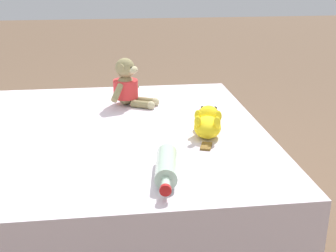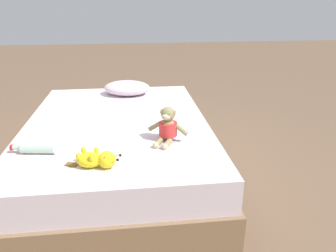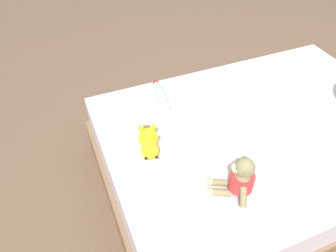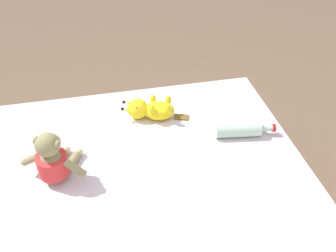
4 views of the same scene
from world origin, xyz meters
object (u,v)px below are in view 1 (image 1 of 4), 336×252
object	(u,v)px
bed	(40,185)
plush_yellow_creature	(208,122)
plush_monkey	(128,86)
glass_bottle	(167,167)

from	to	relation	value
bed	plush_yellow_creature	xyz separation A→B (m)	(-0.09, -0.72, 0.29)
plush_monkey	glass_bottle	world-z (taller)	plush_monkey
plush_yellow_creature	glass_bottle	bearing A→B (deg)	149.87
plush_monkey	plush_yellow_creature	bearing A→B (deg)	-144.62
plush_monkey	plush_yellow_creature	size ratio (longest dim) A/B	0.82
bed	plush_monkey	world-z (taller)	plush_monkey
plush_yellow_creature	plush_monkey	bearing A→B (deg)	35.38
plush_yellow_creature	glass_bottle	size ratio (longest dim) A/B	1.16
plush_yellow_creature	bed	bearing A→B (deg)	82.81
plush_yellow_creature	glass_bottle	xyz separation A→B (m)	(-0.38, 0.22, -0.01)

